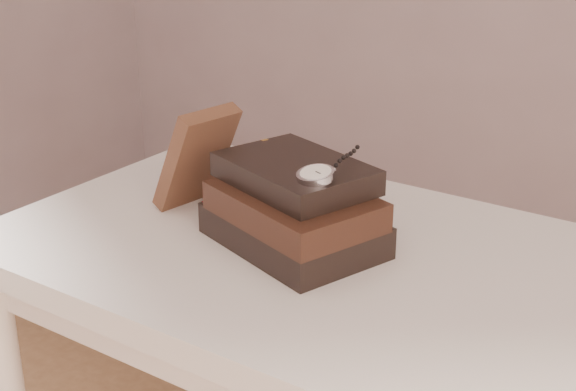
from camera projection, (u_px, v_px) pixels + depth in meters
The scene contains 5 objects.
table at pixel (330, 308), 1.20m from camera, with size 1.00×0.60×0.75m.
book_stack at pixel (294, 208), 1.16m from camera, with size 0.29×0.24×0.12m.
journal at pixel (197, 158), 1.28m from camera, with size 0.03×0.11×0.18m, color #3B2116.
pocket_watch at pixel (318, 173), 1.08m from camera, with size 0.07×0.16×0.02m.
eyeglasses at pixel (302, 171), 1.27m from camera, with size 0.14×0.15×0.05m.
Camera 1 is at (0.54, -0.55, 1.26)m, focal length 50.64 mm.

